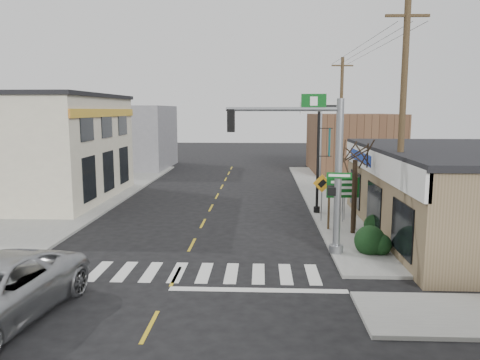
{
  "coord_description": "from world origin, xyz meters",
  "views": [
    {
      "loc": [
        3.06,
        -16.15,
        5.98
      ],
      "look_at": [
        2.11,
        5.02,
        2.8
      ],
      "focal_mm": 35.0,
      "sensor_mm": 36.0,
      "label": 1
    }
  ],
  "objects_px": {
    "lamp_post": "(319,152)",
    "utility_pole_near": "(402,124)",
    "dance_center_sign": "(321,121)",
    "utility_pole_far": "(341,120)",
    "guide_sign": "(343,193)",
    "fire_hydrant": "(374,225)",
    "traffic_signal_pole": "(320,160)",
    "bare_tree": "(356,146)"
  },
  "relations": [
    {
      "from": "fire_hydrant",
      "to": "utility_pole_near",
      "type": "xyz_separation_m",
      "value": [
        0.44,
        -2.06,
        4.87
      ]
    },
    {
      "from": "guide_sign",
      "to": "utility_pole_near",
      "type": "xyz_separation_m",
      "value": [
        1.87,
        -2.81,
        3.47
      ]
    },
    {
      "from": "fire_hydrant",
      "to": "bare_tree",
      "type": "xyz_separation_m",
      "value": [
        -1.0,
        0.08,
        3.75
      ]
    },
    {
      "from": "lamp_post",
      "to": "utility_pole_near",
      "type": "distance_m",
      "value": 7.34
    },
    {
      "from": "traffic_signal_pole",
      "to": "fire_hydrant",
      "type": "distance_m",
      "value": 5.57
    },
    {
      "from": "utility_pole_far",
      "to": "guide_sign",
      "type": "bearing_deg",
      "value": -106.61
    },
    {
      "from": "guide_sign",
      "to": "utility_pole_far",
      "type": "xyz_separation_m",
      "value": [
        2.33,
        15.13,
        3.29
      ]
    },
    {
      "from": "utility_pole_near",
      "to": "utility_pole_far",
      "type": "bearing_deg",
      "value": 87.29
    },
    {
      "from": "guide_sign",
      "to": "lamp_post",
      "type": "xyz_separation_m",
      "value": [
        -0.72,
        3.84,
        1.7
      ]
    },
    {
      "from": "lamp_post",
      "to": "dance_center_sign",
      "type": "relative_size",
      "value": 0.9
    },
    {
      "from": "dance_center_sign",
      "to": "traffic_signal_pole",
      "type": "bearing_deg",
      "value": -112.14
    },
    {
      "from": "lamp_post",
      "to": "utility_pole_near",
      "type": "height_order",
      "value": "utility_pole_near"
    },
    {
      "from": "guide_sign",
      "to": "fire_hydrant",
      "type": "distance_m",
      "value": 2.13
    },
    {
      "from": "traffic_signal_pole",
      "to": "bare_tree",
      "type": "distance_m",
      "value": 3.81
    },
    {
      "from": "bare_tree",
      "to": "utility_pole_far",
      "type": "xyz_separation_m",
      "value": [
        1.91,
        15.8,
        0.94
      ]
    },
    {
      "from": "traffic_signal_pole",
      "to": "utility_pole_near",
      "type": "bearing_deg",
      "value": 23.89
    },
    {
      "from": "utility_pole_far",
      "to": "lamp_post",
      "type": "bearing_deg",
      "value": -112.94
    },
    {
      "from": "fire_hydrant",
      "to": "dance_center_sign",
      "type": "distance_m",
      "value": 13.15
    },
    {
      "from": "lamp_post",
      "to": "dance_center_sign",
      "type": "bearing_deg",
      "value": 82.62
    },
    {
      "from": "utility_pole_near",
      "to": "utility_pole_far",
      "type": "xyz_separation_m",
      "value": [
        0.46,
        17.94,
        -0.18
      ]
    },
    {
      "from": "dance_center_sign",
      "to": "utility_pole_near",
      "type": "relative_size",
      "value": 0.65
    },
    {
      "from": "fire_hydrant",
      "to": "bare_tree",
      "type": "relative_size",
      "value": 0.14
    },
    {
      "from": "lamp_post",
      "to": "guide_sign",
      "type": "bearing_deg",
      "value": -79.32
    },
    {
      "from": "dance_center_sign",
      "to": "guide_sign",
      "type": "bearing_deg",
      "value": -106.39
    },
    {
      "from": "guide_sign",
      "to": "fire_hydrant",
      "type": "height_order",
      "value": "guide_sign"
    },
    {
      "from": "bare_tree",
      "to": "utility_pole_far",
      "type": "height_order",
      "value": "utility_pole_far"
    },
    {
      "from": "dance_center_sign",
      "to": "utility_pole_far",
      "type": "height_order",
      "value": "utility_pole_far"
    },
    {
      "from": "utility_pole_near",
      "to": "fire_hydrant",
      "type": "bearing_deg",
      "value": 100.94
    },
    {
      "from": "utility_pole_near",
      "to": "utility_pole_far",
      "type": "height_order",
      "value": "utility_pole_near"
    },
    {
      "from": "fire_hydrant",
      "to": "utility_pole_far",
      "type": "xyz_separation_m",
      "value": [
        0.91,
        15.88,
        4.69
      ]
    },
    {
      "from": "dance_center_sign",
      "to": "utility_pole_near",
      "type": "height_order",
      "value": "utility_pole_near"
    },
    {
      "from": "traffic_signal_pole",
      "to": "dance_center_sign",
      "type": "bearing_deg",
      "value": 90.1
    },
    {
      "from": "dance_center_sign",
      "to": "utility_pole_far",
      "type": "bearing_deg",
      "value": 45.84
    },
    {
      "from": "traffic_signal_pole",
      "to": "utility_pole_far",
      "type": "xyz_separation_m",
      "value": [
        3.98,
        18.98,
        1.24
      ]
    },
    {
      "from": "dance_center_sign",
      "to": "utility_pole_far",
      "type": "relative_size",
      "value": 0.68
    },
    {
      "from": "bare_tree",
      "to": "fire_hydrant",
      "type": "bearing_deg",
      "value": -4.79
    },
    {
      "from": "bare_tree",
      "to": "lamp_post",
      "type": "bearing_deg",
      "value": 104.2
    },
    {
      "from": "fire_hydrant",
      "to": "traffic_signal_pole",
      "type": "bearing_deg",
      "value": -134.7
    },
    {
      "from": "fire_hydrant",
      "to": "utility_pole_far",
      "type": "bearing_deg",
      "value": 86.73
    },
    {
      "from": "guide_sign",
      "to": "utility_pole_far",
      "type": "height_order",
      "value": "utility_pole_far"
    },
    {
      "from": "traffic_signal_pole",
      "to": "bare_tree",
      "type": "height_order",
      "value": "traffic_signal_pole"
    },
    {
      "from": "guide_sign",
      "to": "dance_center_sign",
      "type": "bearing_deg",
      "value": 84.8
    }
  ]
}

